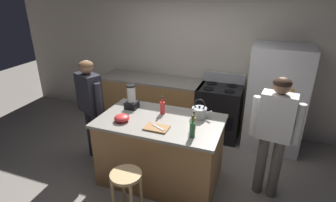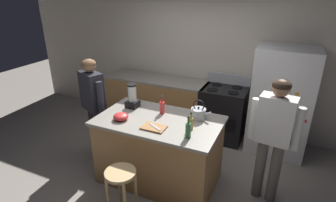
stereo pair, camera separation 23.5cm
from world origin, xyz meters
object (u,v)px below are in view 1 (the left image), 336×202
object	(u,v)px
bar_stool	(127,184)
tea_kettle	(199,112)
mixing_bowl	(122,118)
kitchen_island	(160,150)
bottle_vinegar	(194,123)
blender_appliance	(131,99)
refrigerator	(275,99)
bottle_soda	(162,107)
chef_knife	(158,127)
cutting_board	(157,128)
stove_range	(219,111)
person_by_island_left	(90,102)
bottle_olive_oil	(192,129)
person_by_sink_right	(275,128)

from	to	relation	value
bar_stool	tea_kettle	size ratio (longest dim) A/B	2.36
mixing_bowl	kitchen_island	bearing A→B (deg)	24.88
bottle_vinegar	blender_appliance	bearing A→B (deg)	164.08
kitchen_island	mixing_bowl	bearing A→B (deg)	-155.12
refrigerator	bottle_soda	xyz separation A→B (m)	(-1.47, -1.31, 0.17)
refrigerator	chef_knife	distance (m)	2.21
refrigerator	cutting_board	bearing A→B (deg)	-128.48
refrigerator	stove_range	distance (m)	0.99
person_by_island_left	bottle_vinegar	size ratio (longest dim) A/B	6.85
kitchen_island	stove_range	bearing A→B (deg)	71.08
refrigerator	bottle_olive_oil	size ratio (longest dim) A/B	6.35
blender_appliance	bottle_vinegar	bearing A→B (deg)	-15.92
bottle_vinegar	chef_knife	distance (m)	0.44
bottle_vinegar	tea_kettle	distance (m)	0.33
blender_appliance	tea_kettle	xyz separation A→B (m)	(0.99, 0.05, -0.07)
mixing_bowl	bottle_vinegar	bearing A→B (deg)	7.79
stove_range	bar_stool	world-z (taller)	stove_range
mixing_bowl	tea_kettle	xyz separation A→B (m)	(0.92, 0.46, 0.03)
person_by_sink_right	mixing_bowl	bearing A→B (deg)	-167.04
bottle_soda	bottle_vinegar	size ratio (longest dim) A/B	1.08
person_by_sink_right	blender_appliance	world-z (taller)	person_by_sink_right
person_by_island_left	person_by_sink_right	bearing A→B (deg)	1.88
stove_range	chef_knife	distance (m)	1.88
refrigerator	kitchen_island	bearing A→B (deg)	-133.71
person_by_island_left	chef_knife	xyz separation A→B (m)	(1.26, -0.37, 0.00)
bottle_olive_oil	mixing_bowl	xyz separation A→B (m)	(-0.97, 0.07, -0.06)
stove_range	person_by_sink_right	bearing A→B (deg)	-55.55
bottle_olive_oil	cutting_board	size ratio (longest dim) A/B	0.92
cutting_board	stove_range	bearing A→B (deg)	75.06
bottle_olive_oil	tea_kettle	xyz separation A→B (m)	(-0.05, 0.53, -0.02)
blender_appliance	kitchen_island	bearing A→B (deg)	-21.27
bottle_vinegar	person_by_island_left	bearing A→B (deg)	172.57
mixing_bowl	chef_knife	bearing A→B (deg)	-3.20
kitchen_island	bar_stool	distance (m)	0.82
kitchen_island	stove_range	size ratio (longest dim) A/B	1.45
stove_range	bottle_soda	world-z (taller)	bottle_soda
blender_appliance	person_by_sink_right	bearing A→B (deg)	0.52
kitchen_island	bar_stool	world-z (taller)	kitchen_island
refrigerator	mixing_bowl	size ratio (longest dim) A/B	8.73
bar_stool	tea_kettle	xyz separation A→B (m)	(0.55, 1.06, 0.52)
bottle_soda	chef_knife	size ratio (longest dim) A/B	1.16
bottle_olive_oil	chef_knife	bearing A→B (deg)	175.33
stove_range	chef_knife	world-z (taller)	stove_range
blender_appliance	bar_stool	bearing A→B (deg)	-66.83
blender_appliance	bottle_vinegar	size ratio (longest dim) A/B	1.49
bottle_vinegar	mixing_bowl	distance (m)	0.94
person_by_sink_right	refrigerator	bearing A→B (deg)	89.23
bottle_soda	cutting_board	world-z (taller)	bottle_soda
stove_range	bottle_vinegar	bearing A→B (deg)	-91.56
blender_appliance	chef_knife	bearing A→B (deg)	-36.66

